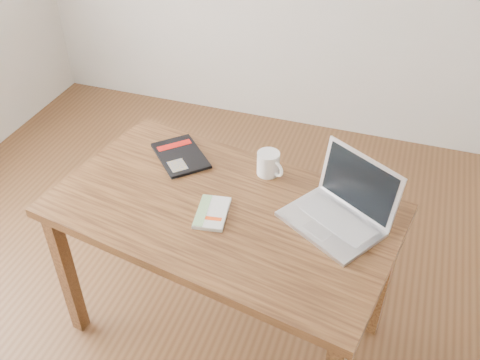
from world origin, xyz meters
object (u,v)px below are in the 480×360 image
(desk, at_px, (223,224))
(laptop, at_px, (341,209))
(white_guidebook, at_px, (212,213))
(coffee_mug, at_px, (269,163))
(black_guidebook, at_px, (180,156))

(desk, height_order, laptop, laptop)
(white_guidebook, height_order, coffee_mug, coffee_mug)
(white_guidebook, height_order, laptop, laptop)
(white_guidebook, bearing_deg, desk, 56.97)
(coffee_mug, bearing_deg, white_guidebook, -80.58)
(laptop, bearing_deg, black_guidebook, -162.12)
(desk, relative_size, coffee_mug, 11.44)
(white_guidebook, bearing_deg, coffee_mug, 58.49)
(laptop, bearing_deg, desk, -138.92)
(black_guidebook, height_order, coffee_mug, coffee_mug)
(black_guidebook, distance_m, laptop, 0.75)
(desk, bearing_deg, black_guidebook, 148.84)
(black_guidebook, relative_size, laptop, 0.73)
(desk, relative_size, black_guidebook, 4.46)
(black_guidebook, xyz_separation_m, coffee_mug, (0.39, 0.01, 0.05))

